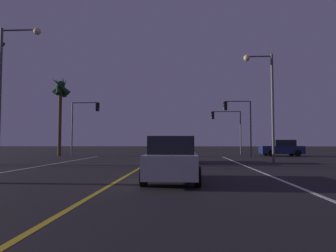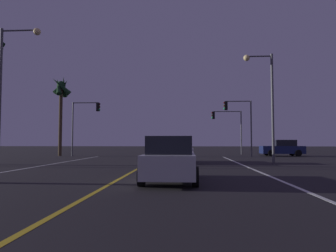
{
  "view_description": "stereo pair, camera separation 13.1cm",
  "coord_description": "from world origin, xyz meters",
  "px_view_note": "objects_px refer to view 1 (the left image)",
  "views": [
    {
      "loc": [
        2.58,
        1.64,
        1.5
      ],
      "look_at": [
        1.24,
        25.09,
        2.75
      ],
      "focal_mm": 31.69,
      "sensor_mm": 36.0,
      "label": 1
    },
    {
      "loc": [
        2.72,
        1.64,
        1.5
      ],
      "look_at": [
        1.24,
        25.09,
        2.75
      ],
      "focal_mm": 31.69,
      "sensor_mm": 36.0,
      "label": 2
    }
  ],
  "objects_px": {
    "car_crossing_side": "(282,148)",
    "traffic_light_far_right": "(226,122)",
    "car_lead_same_lane": "(172,160)",
    "palm_tree_left_far": "(61,93)",
    "car_ahead_far": "(180,151)",
    "traffic_light_near_left": "(85,116)",
    "traffic_light_near_right": "(238,115)",
    "street_lamp_left_mid": "(9,78)",
    "street_lamp_right_far": "(266,93)"
  },
  "relations": [
    {
      "from": "traffic_light_near_left",
      "to": "street_lamp_right_far",
      "type": "bearing_deg",
      "value": -30.79
    },
    {
      "from": "traffic_light_near_right",
      "to": "street_lamp_right_far",
      "type": "xyz_separation_m",
      "value": [
        0.24,
        -9.55,
        0.68
      ]
    },
    {
      "from": "car_lead_same_lane",
      "to": "traffic_light_far_right",
      "type": "bearing_deg",
      "value": -12.37
    },
    {
      "from": "car_ahead_far",
      "to": "traffic_light_near_right",
      "type": "xyz_separation_m",
      "value": [
        5.69,
        9.04,
        3.35
      ]
    },
    {
      "from": "traffic_light_near_right",
      "to": "street_lamp_right_far",
      "type": "distance_m",
      "value": 9.58
    },
    {
      "from": "car_ahead_far",
      "to": "street_lamp_right_far",
      "type": "height_order",
      "value": "street_lamp_right_far"
    },
    {
      "from": "palm_tree_left_far",
      "to": "car_ahead_far",
      "type": "bearing_deg",
      "value": -35.92
    },
    {
      "from": "street_lamp_left_mid",
      "to": "car_ahead_far",
      "type": "bearing_deg",
      "value": 21.34
    },
    {
      "from": "car_ahead_far",
      "to": "street_lamp_right_far",
      "type": "relative_size",
      "value": 0.56
    },
    {
      "from": "traffic_light_far_right",
      "to": "street_lamp_right_far",
      "type": "xyz_separation_m",
      "value": [
        0.69,
        -15.05,
        0.97
      ]
    },
    {
      "from": "car_ahead_far",
      "to": "traffic_light_near_left",
      "type": "bearing_deg",
      "value": 48.18
    },
    {
      "from": "car_lead_same_lane",
      "to": "traffic_light_near_right",
      "type": "xyz_separation_m",
      "value": [
        5.85,
        19.08,
        3.35
      ]
    },
    {
      "from": "car_ahead_far",
      "to": "street_lamp_left_mid",
      "type": "bearing_deg",
      "value": 111.34
    },
    {
      "from": "car_ahead_far",
      "to": "car_lead_same_lane",
      "type": "height_order",
      "value": "same"
    },
    {
      "from": "traffic_light_far_right",
      "to": "street_lamp_right_far",
      "type": "distance_m",
      "value": 15.1
    },
    {
      "from": "traffic_light_near_right",
      "to": "street_lamp_left_mid",
      "type": "distance_m",
      "value": 20.71
    },
    {
      "from": "traffic_light_near_right",
      "to": "car_crossing_side",
      "type": "bearing_deg",
      "value": -161.94
    },
    {
      "from": "car_ahead_far",
      "to": "street_lamp_left_mid",
      "type": "xyz_separation_m",
      "value": [
        -10.33,
        -4.04,
        4.55
      ]
    },
    {
      "from": "traffic_light_far_right",
      "to": "palm_tree_left_far",
      "type": "bearing_deg",
      "value": 15.91
    },
    {
      "from": "street_lamp_left_mid",
      "to": "street_lamp_right_far",
      "type": "bearing_deg",
      "value": 12.23
    },
    {
      "from": "car_crossing_side",
      "to": "street_lamp_left_mid",
      "type": "bearing_deg",
      "value": 35.1
    },
    {
      "from": "car_crossing_side",
      "to": "traffic_light_far_right",
      "type": "bearing_deg",
      "value": -36.68
    },
    {
      "from": "car_crossing_side",
      "to": "traffic_light_near_left",
      "type": "height_order",
      "value": "traffic_light_near_left"
    },
    {
      "from": "car_lead_same_lane",
      "to": "traffic_light_far_right",
      "type": "relative_size",
      "value": 0.83
    },
    {
      "from": "traffic_light_near_left",
      "to": "street_lamp_right_far",
      "type": "distance_m",
      "value": 18.67
    },
    {
      "from": "traffic_light_near_right",
      "to": "car_lead_same_lane",
      "type": "bearing_deg",
      "value": 72.97
    },
    {
      "from": "traffic_light_near_right",
      "to": "street_lamp_left_mid",
      "type": "height_order",
      "value": "street_lamp_left_mid"
    },
    {
      "from": "traffic_light_near_left",
      "to": "car_ahead_far",
      "type": "bearing_deg",
      "value": -41.82
    },
    {
      "from": "traffic_light_near_right",
      "to": "traffic_light_far_right",
      "type": "bearing_deg",
      "value": -85.29
    },
    {
      "from": "car_lead_same_lane",
      "to": "traffic_light_near_right",
      "type": "distance_m",
      "value": 20.24
    },
    {
      "from": "street_lamp_left_mid",
      "to": "palm_tree_left_far",
      "type": "relative_size",
      "value": 1.0
    },
    {
      "from": "car_crossing_side",
      "to": "car_lead_same_lane",
      "type": "relative_size",
      "value": 1.0
    },
    {
      "from": "street_lamp_left_mid",
      "to": "traffic_light_near_left",
      "type": "bearing_deg",
      "value": 89.0
    },
    {
      "from": "palm_tree_left_far",
      "to": "traffic_light_near_right",
      "type": "bearing_deg",
      "value": -1.0
    },
    {
      "from": "traffic_light_near_left",
      "to": "traffic_light_far_right",
      "type": "xyz_separation_m",
      "value": [
        15.34,
        5.5,
        -0.28
      ]
    },
    {
      "from": "street_lamp_right_far",
      "to": "car_ahead_far",
      "type": "bearing_deg",
      "value": -4.94
    },
    {
      "from": "car_crossing_side",
      "to": "palm_tree_left_far",
      "type": "height_order",
      "value": "palm_tree_left_far"
    },
    {
      "from": "traffic_light_near_left",
      "to": "street_lamp_left_mid",
      "type": "xyz_separation_m",
      "value": [
        -0.23,
        -13.08,
        1.2
      ]
    },
    {
      "from": "traffic_light_near_right",
      "to": "palm_tree_left_far",
      "type": "height_order",
      "value": "palm_tree_left_far"
    },
    {
      "from": "traffic_light_far_right",
      "to": "palm_tree_left_far",
      "type": "relative_size",
      "value": 0.61
    },
    {
      "from": "car_ahead_far",
      "to": "car_lead_same_lane",
      "type": "distance_m",
      "value": 10.04
    },
    {
      "from": "car_crossing_side",
      "to": "car_lead_same_lane",
      "type": "xyz_separation_m",
      "value": [
        -10.67,
        -20.65,
        0.0
      ]
    },
    {
      "from": "car_crossing_side",
      "to": "palm_tree_left_far",
      "type": "relative_size",
      "value": 0.51
    },
    {
      "from": "traffic_light_near_right",
      "to": "street_lamp_right_far",
      "type": "height_order",
      "value": "street_lamp_right_far"
    },
    {
      "from": "traffic_light_near_right",
      "to": "traffic_light_far_right",
      "type": "height_order",
      "value": "traffic_light_near_right"
    },
    {
      "from": "traffic_light_near_right",
      "to": "traffic_light_near_left",
      "type": "relative_size",
      "value": 1.0
    },
    {
      "from": "traffic_light_near_left",
      "to": "traffic_light_near_right",
      "type": "bearing_deg",
      "value": 0.0
    },
    {
      "from": "car_lead_same_lane",
      "to": "street_lamp_left_mid",
      "type": "relative_size",
      "value": 0.51
    },
    {
      "from": "palm_tree_left_far",
      "to": "car_lead_same_lane",
      "type": "bearing_deg",
      "value": -56.66
    },
    {
      "from": "car_ahead_far",
      "to": "traffic_light_near_left",
      "type": "relative_size",
      "value": 0.76
    }
  ]
}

